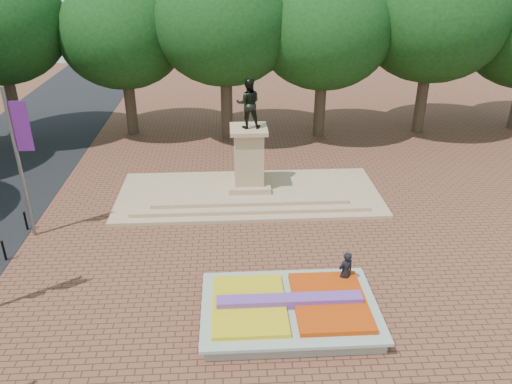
% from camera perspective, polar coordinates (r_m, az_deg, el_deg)
% --- Properties ---
extents(ground, '(90.00, 90.00, 0.00)m').
position_cam_1_polar(ground, '(20.16, 0.25, -10.60)').
color(ground, brown).
rests_on(ground, ground).
extents(flower_bed, '(6.30, 4.30, 0.91)m').
position_cam_1_polar(flower_bed, '(18.43, 3.92, -13.21)').
color(flower_bed, gray).
rests_on(flower_bed, ground).
extents(monument, '(14.00, 6.00, 6.40)m').
position_cam_1_polar(monument, '(26.63, -0.81, 1.22)').
color(monument, tan).
rests_on(monument, ground).
extents(tree_row_back, '(44.80, 8.80, 10.43)m').
position_cam_1_polar(tree_row_back, '(34.76, 2.37, 17.04)').
color(tree_row_back, '#362A1D').
rests_on(tree_row_back, ground).
extents(pedestrian, '(0.77, 0.65, 1.80)m').
position_cam_1_polar(pedestrian, '(19.60, 10.17, -9.04)').
color(pedestrian, black).
rests_on(pedestrian, ground).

